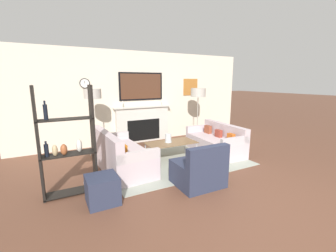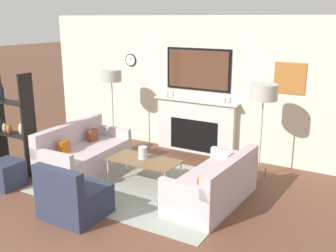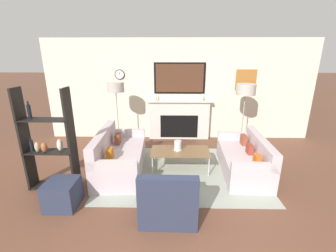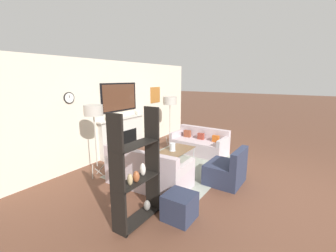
{
  "view_description": "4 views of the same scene",
  "coord_description": "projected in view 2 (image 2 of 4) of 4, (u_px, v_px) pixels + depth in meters",
  "views": [
    {
      "loc": [
        -2.49,
        -1.94,
        1.84
      ],
      "look_at": [
        0.08,
        2.91,
        0.74
      ],
      "focal_mm": 24.0,
      "sensor_mm": 36.0,
      "label": 1
    },
    {
      "loc": [
        3.34,
        -2.48,
        2.66
      ],
      "look_at": [
        0.35,
        2.69,
        1.01
      ],
      "focal_mm": 42.0,
      "sensor_mm": 36.0,
      "label": 2
    },
    {
      "loc": [
        -0.2,
        -1.64,
        2.26
      ],
      "look_at": [
        -0.28,
        3.06,
        0.78
      ],
      "focal_mm": 24.0,
      "sensor_mm": 36.0,
      "label": 3
    },
    {
      "loc": [
        -4.71,
        -0.28,
        2.23
      ],
      "look_at": [
        0.19,
        2.9,
        0.97
      ],
      "focal_mm": 24.0,
      "sensor_mm": 36.0,
      "label": 4
    }
  ],
  "objects": [
    {
      "name": "area_rug",
      "position": [
        143.0,
        185.0,
        6.44
      ],
      "size": [
        3.13,
        2.33,
        0.01
      ],
      "color": "#959B8D",
      "rests_on": "ground_plane"
    },
    {
      "name": "fireplace_wall",
      "position": [
        198.0,
        92.0,
        7.8
      ],
      "size": [
        7.26,
        0.28,
        2.7
      ],
      "color": "beige",
      "rests_on": "ground_plane"
    },
    {
      "name": "couch_right",
      "position": [
        214.0,
        186.0,
        5.76
      ],
      "size": [
        0.87,
        1.68,
        0.74
      ],
      "color": "#BEABB1",
      "rests_on": "ground_plane"
    },
    {
      "name": "coffee_table",
      "position": [
        144.0,
        161.0,
        6.42
      ],
      "size": [
        1.18,
        0.6,
        0.42
      ],
      "color": "brown",
      "rests_on": "ground_plane"
    },
    {
      "name": "armchair",
      "position": [
        73.0,
        199.0,
        5.36
      ],
      "size": [
        0.81,
        0.74,
        0.79
      ],
      "color": "#282E44",
      "rests_on": "ground_plane"
    },
    {
      "name": "shelf_unit",
      "position": [
        14.0,
        127.0,
        6.83
      ],
      "size": [
        0.84,
        0.28,
        1.78
      ],
      "color": "black",
      "rests_on": "ground_plane"
    },
    {
      "name": "hurricane_candle",
      "position": [
        143.0,
        153.0,
        6.45
      ],
      "size": [
        0.17,
        0.17,
        0.2
      ],
      "color": "silver",
      "rests_on": "coffee_table"
    },
    {
      "name": "ottoman",
      "position": [
        6.0,
        174.0,
        6.35
      ],
      "size": [
        0.47,
        0.47,
        0.43
      ],
      "color": "#282E44",
      "rests_on": "ground_plane"
    },
    {
      "name": "floor_lamp_left",
      "position": [
        111.0,
        77.0,
        7.82
      ],
      "size": [
        0.41,
        0.41,
        1.66
      ],
      "color": "#9E998E",
      "rests_on": "ground_plane"
    },
    {
      "name": "couch_left",
      "position": [
        83.0,
        155.0,
        6.97
      ],
      "size": [
        0.91,
        1.76,
        0.84
      ],
      "color": "#BEABB1",
      "rests_on": "ground_plane"
    },
    {
      "name": "floor_lamp_right",
      "position": [
        264.0,
        93.0,
        6.33
      ],
      "size": [
        0.45,
        0.45,
        1.63
      ],
      "color": "#9E998E",
      "rests_on": "ground_plane"
    }
  ]
}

